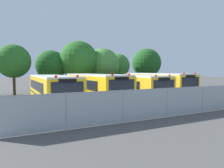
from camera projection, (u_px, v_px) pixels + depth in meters
ground_plane at (112, 101)px, 19.68m from camera, size 160.00×160.00×0.00m
school_bus_0 at (52, 89)px, 16.88m from camera, size 2.65×9.88×2.60m
school_bus_1 at (94, 87)px, 18.80m from camera, size 2.56×10.53×2.68m
school_bus_2 at (128, 86)px, 20.28m from camera, size 2.75×10.62×2.58m
school_bus_3 at (156, 84)px, 22.13m from camera, size 2.70×9.62×2.73m
tree_1 at (13, 61)px, 23.41m from camera, size 3.85×3.85×5.89m
tree_2 at (52, 65)px, 26.81m from camera, size 3.98×3.98×5.55m
tree_3 at (78, 61)px, 27.04m from camera, size 5.06×5.06×6.80m
tree_4 at (103, 64)px, 28.68m from camera, size 4.56×4.56×6.02m
tree_5 at (118, 66)px, 32.86m from camera, size 3.89×3.87×5.61m
tree_6 at (146, 63)px, 34.35m from camera, size 4.86×4.86×6.60m
chainlink_fence at (167, 102)px, 12.62m from camera, size 18.85×0.07×1.82m
traffic_cone at (158, 107)px, 14.28m from camera, size 0.48×0.48×0.64m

